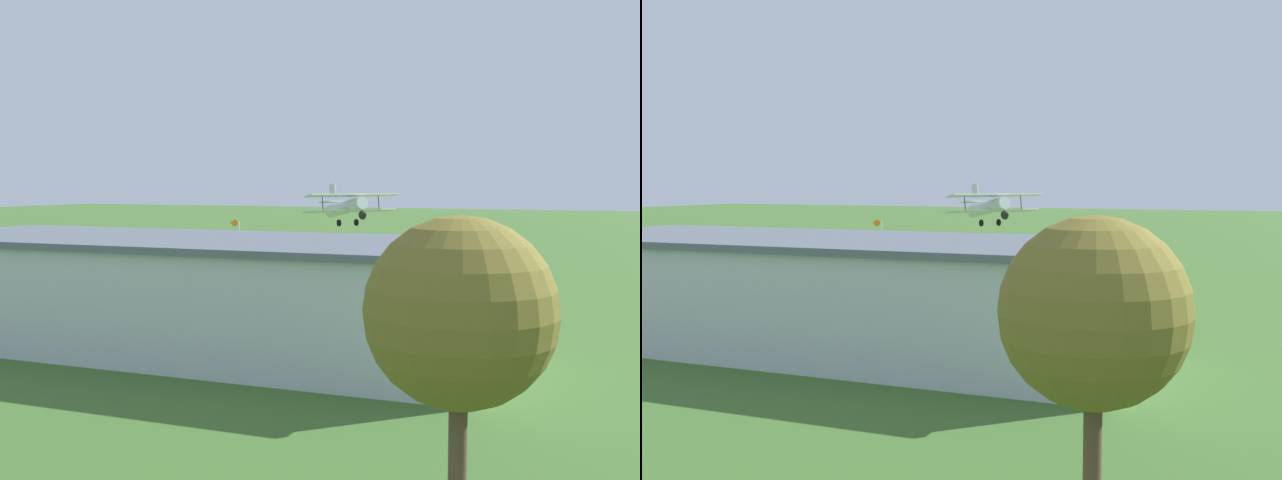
{
  "view_description": "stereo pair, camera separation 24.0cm",
  "coord_description": "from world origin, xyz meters",
  "views": [
    {
      "loc": [
        -27.37,
        64.24,
        9.19
      ],
      "look_at": [
        -1.96,
        6.74,
        4.44
      ],
      "focal_mm": 42.68,
      "sensor_mm": 36.0,
      "label": 1
    },
    {
      "loc": [
        -27.59,
        64.14,
        9.19
      ],
      "look_at": [
        -1.96,
        6.74,
        4.44
      ],
      "focal_mm": 42.68,
      "sensor_mm": 36.0,
      "label": 2
    }
  ],
  "objects": [
    {
      "name": "person_at_fence_line",
      "position": [
        -15.58,
        9.96,
        0.87
      ],
      "size": [
        0.45,
        0.45,
        1.73
      ],
      "color": "beige",
      "rests_on": "ground_plane"
    },
    {
      "name": "car_white",
      "position": [
        16.97,
        15.32,
        0.83
      ],
      "size": [
        2.31,
        4.08,
        1.6
      ],
      "color": "white",
      "rests_on": "ground_plane"
    },
    {
      "name": "person_by_parked_cars",
      "position": [
        -17.24,
        11.7,
        0.85
      ],
      "size": [
        0.54,
        0.54,
        1.7
      ],
      "color": "beige",
      "rests_on": "ground_plane"
    },
    {
      "name": "biplane",
      "position": [
        -1.07,
        -1.64,
        7.0
      ],
      "size": [
        7.74,
        8.87,
        4.01
      ],
      "color": "silver"
    },
    {
      "name": "person_near_hangar_door",
      "position": [
        -19.41,
        10.09,
        0.86
      ],
      "size": [
        0.54,
        0.54,
        1.73
      ],
      "color": "#33723F",
      "rests_on": "ground_plane"
    },
    {
      "name": "person_walking_on_apron",
      "position": [
        -16.89,
        14.1,
        0.87
      ],
      "size": [
        0.42,
        0.42,
        1.74
      ],
      "color": "#3F3F47",
      "rests_on": "ground_plane"
    },
    {
      "name": "tree_near_perimeter_road",
      "position": [
        -23.24,
        46.8,
        6.12
      ],
      "size": [
        4.58,
        4.58,
        8.45
      ],
      "color": "brown",
      "rests_on": "ground_plane"
    },
    {
      "name": "windsock",
      "position": [
        8.5,
        3.0,
        5.08
      ],
      "size": [
        1.45,
        1.31,
        5.78
      ],
      "color": "silver",
      "rests_on": "ground_plane"
    },
    {
      "name": "ground_plane",
      "position": [
        0.0,
        0.0,
        0.0
      ],
      "size": [
        400.0,
        400.0,
        0.0
      ],
      "primitive_type": "plane",
      "color": "#3D6628"
    },
    {
      "name": "hangar",
      "position": [
        -3.69,
        28.68,
        3.09
      ],
      "size": [
        34.52,
        14.23,
        6.17
      ],
      "color": "silver",
      "rests_on": "ground_plane"
    },
    {
      "name": "person_watching_takeoff",
      "position": [
        -12.54,
        11.87,
        0.75
      ],
      "size": [
        0.53,
        0.53,
        1.53
      ],
      "color": "#72338C",
      "rests_on": "ground_plane"
    },
    {
      "name": "car_grey",
      "position": [
        10.62,
        13.91,
        0.89
      ],
      "size": [
        2.42,
        4.3,
        1.75
      ],
      "color": "slate",
      "rests_on": "ground_plane"
    }
  ]
}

